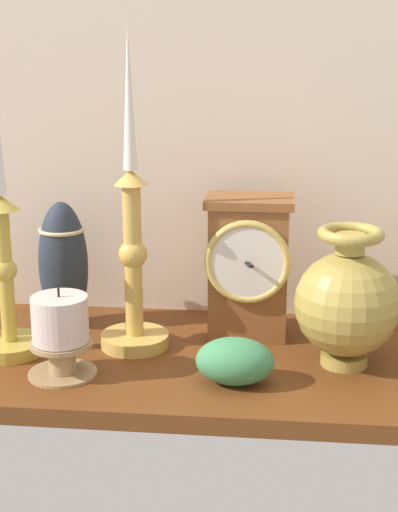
{
  "coord_description": "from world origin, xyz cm",
  "views": [
    {
      "loc": [
        9.59,
        -97.87,
        42.12
      ],
      "look_at": [
        -0.72,
        0.0,
        14.0
      ],
      "focal_mm": 54.42,
      "sensor_mm": 36.0,
      "label": 1
    }
  ],
  "objects_px": {
    "candlestick_tall_center": "(133,258)",
    "pillar_candle_near_clock": "(61,333)",
    "mantel_clock": "(248,266)",
    "brass_vase_bulbous": "(347,302)",
    "tall_ceramic_vase": "(63,264)",
    "candlestick_tall_left": "(5,266)"
  },
  "relations": [
    {
      "from": "mantel_clock",
      "to": "candlestick_tall_center",
      "type": "xyz_separation_m",
      "value": [
        -0.16,
        -0.06,
        0.02
      ]
    },
    {
      "from": "pillar_candle_near_clock",
      "to": "tall_ceramic_vase",
      "type": "xyz_separation_m",
      "value": [
        -0.04,
        0.18,
        0.04
      ]
    },
    {
      "from": "pillar_candle_near_clock",
      "to": "tall_ceramic_vase",
      "type": "distance_m",
      "value": 0.18
    },
    {
      "from": "brass_vase_bulbous",
      "to": "tall_ceramic_vase",
      "type": "height_order",
      "value": "tall_ceramic_vase"
    },
    {
      "from": "tall_ceramic_vase",
      "to": "candlestick_tall_left",
      "type": "bearing_deg",
      "value": -113.06
    },
    {
      "from": "candlestick_tall_left",
      "to": "pillar_candle_near_clock",
      "type": "relative_size",
      "value": 3.63
    },
    {
      "from": "candlestick_tall_center",
      "to": "tall_ceramic_vase",
      "type": "xyz_separation_m",
      "value": [
        -0.12,
        0.07,
        -0.03
      ]
    },
    {
      "from": "pillar_candle_near_clock",
      "to": "candlestick_tall_left",
      "type": "bearing_deg",
      "value": 145.04
    },
    {
      "from": "mantel_clock",
      "to": "candlestick_tall_left",
      "type": "xyz_separation_m",
      "value": [
        -0.32,
        -0.1,
        0.02
      ]
    },
    {
      "from": "candlestick_tall_center",
      "to": "pillar_candle_near_clock",
      "type": "distance_m",
      "value": 0.15
    },
    {
      "from": "mantel_clock",
      "to": "pillar_candle_near_clock",
      "type": "bearing_deg",
      "value": -144.87
    },
    {
      "from": "tall_ceramic_vase",
      "to": "brass_vase_bulbous",
      "type": "bearing_deg",
      "value": -14.48
    },
    {
      "from": "candlestick_tall_center",
      "to": "brass_vase_bulbous",
      "type": "relative_size",
      "value": 2.36
    },
    {
      "from": "mantel_clock",
      "to": "tall_ceramic_vase",
      "type": "height_order",
      "value": "mantel_clock"
    },
    {
      "from": "pillar_candle_near_clock",
      "to": "tall_ceramic_vase",
      "type": "height_order",
      "value": "tall_ceramic_vase"
    },
    {
      "from": "candlestick_tall_center",
      "to": "pillar_candle_near_clock",
      "type": "xyz_separation_m",
      "value": [
        -0.07,
        -0.1,
        -0.07
      ]
    },
    {
      "from": "brass_vase_bulbous",
      "to": "pillar_candle_near_clock",
      "type": "height_order",
      "value": "brass_vase_bulbous"
    },
    {
      "from": "candlestick_tall_center",
      "to": "tall_ceramic_vase",
      "type": "bearing_deg",
      "value": 149.07
    },
    {
      "from": "mantel_clock",
      "to": "candlestick_tall_left",
      "type": "distance_m",
      "value": 0.34
    },
    {
      "from": "brass_vase_bulbous",
      "to": "mantel_clock",
      "type": "bearing_deg",
      "value": 145.38
    },
    {
      "from": "candlestick_tall_center",
      "to": "pillar_candle_near_clock",
      "type": "relative_size",
      "value": 3.72
    },
    {
      "from": "candlestick_tall_center",
      "to": "mantel_clock",
      "type": "bearing_deg",
      "value": 20.29
    }
  ]
}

